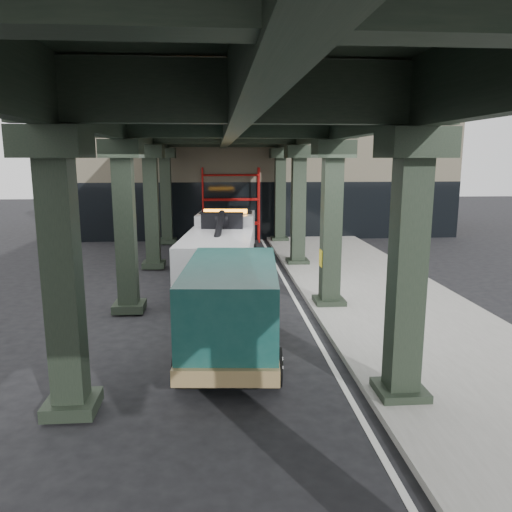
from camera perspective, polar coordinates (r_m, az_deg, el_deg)
name	(u,v)px	position (r m, az deg, el deg)	size (l,w,h in m)	color
ground	(248,332)	(13.26, -0.90, -8.70)	(90.00, 90.00, 0.00)	black
sidewalk	(389,304)	(16.00, 14.99, -5.30)	(5.00, 40.00, 0.15)	gray
lane_stripe	(300,308)	(15.33, 5.01, -5.94)	(0.12, 38.00, 0.01)	silver
viaduct	(229,123)	(14.48, -3.12, 14.93)	(7.40, 32.00, 6.40)	black
building	(259,166)	(32.57, 0.37, 10.27)	(22.00, 10.00, 8.00)	#C6B793
scaffolding	(231,203)	(27.21, -2.89, 6.09)	(3.08, 0.88, 4.00)	#AF100E
tow_truck	(222,247)	(18.32, -3.92, 1.01)	(3.03, 8.21, 2.63)	black
towed_van	(232,305)	(11.57, -2.73, -5.57)	(2.55, 5.55, 2.19)	#13443F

